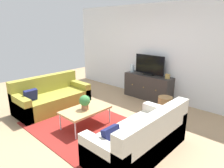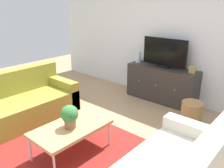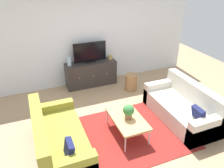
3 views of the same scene
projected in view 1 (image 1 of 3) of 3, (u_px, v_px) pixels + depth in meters
The scene contains 12 objects.
ground_plane at pixel (91, 124), 4.46m from camera, with size 10.00×10.00×0.00m, color tan.
wall_back at pixel (156, 52), 5.86m from camera, with size 6.40×0.12×2.70m, color white.
area_rug at pixel (85, 127), 4.35m from camera, with size 2.50×1.90×0.01m, color maroon.
couch_left_side at pixel (51, 98), 5.25m from camera, with size 0.87×1.84×0.83m.
couch_right_side at pixel (142, 140), 3.36m from camera, with size 0.87×1.84×0.83m.
coffee_table at pixel (86, 110), 4.26m from camera, with size 0.59×1.01×0.41m.
potted_plant at pixel (85, 102), 4.18m from camera, with size 0.23×0.23×0.31m.
tv_console at pixel (148, 87), 5.96m from camera, with size 1.45×0.47×0.71m.
flat_screen_tv at pixel (149, 65), 5.79m from camera, with size 0.93×0.16×0.58m.
glass_vase at pixel (132, 68), 6.22m from camera, with size 0.11×0.11×0.24m, color silver.
mantel_clock at pixel (168, 76), 5.44m from camera, with size 0.11×0.07×0.13m, color tan.
wicker_basket at pixel (165, 106), 4.87m from camera, with size 0.34×0.34×0.46m, color #9E7547.
Camera 1 is at (3.11, -2.60, 2.12)m, focal length 32.34 mm.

